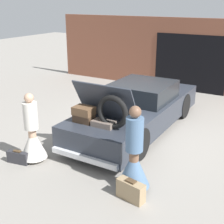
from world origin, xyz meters
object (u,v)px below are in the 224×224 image
at_px(suitcase_beside_right_person, 131,190).
at_px(person_left, 33,137).
at_px(car, 138,109).
at_px(person_right, 134,161).
at_px(suitcase_beside_left_person, 18,157).

bearing_deg(suitcase_beside_right_person, person_left, 175.18).
xyz_separation_m(car, person_left, (-1.23, -2.78, -0.03)).
relative_size(person_left, suitcase_beside_right_person, 2.78).
relative_size(person_left, person_right, 0.94).
bearing_deg(person_left, person_right, 84.90).
relative_size(car, suitcase_beside_right_person, 9.10).
distance_m(person_right, suitcase_beside_right_person, 0.54).
bearing_deg(suitcase_beside_left_person, person_left, 56.61).
xyz_separation_m(car, person_right, (1.23, -2.67, 0.01)).
distance_m(car, suitcase_beside_left_person, 3.43).
bearing_deg(person_right, car, 15.07).
xyz_separation_m(person_right, suitcase_beside_right_person, (0.12, -0.33, -0.41)).
xyz_separation_m(person_right, suitcase_beside_left_person, (-2.66, -0.42, -0.46)).
bearing_deg(suitcase_beside_left_person, car, 65.16).
relative_size(car, suitcase_beside_left_person, 9.86).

